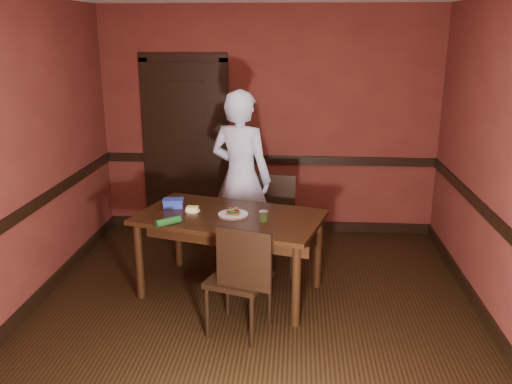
# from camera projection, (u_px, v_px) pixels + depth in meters

# --- Properties ---
(floor) EXTENTS (4.00, 4.50, 0.01)m
(floor) POSITION_uv_depth(u_px,v_px,m) (253.00, 320.00, 4.68)
(floor) COLOR black
(floor) RESTS_ON ground
(wall_back) EXTENTS (4.00, 0.02, 2.70)m
(wall_back) POSITION_uv_depth(u_px,v_px,m) (269.00, 122.00, 6.45)
(wall_back) COLOR #5B231B
(wall_back) RESTS_ON ground
(wall_front) EXTENTS (4.00, 0.02, 2.70)m
(wall_front) POSITION_uv_depth(u_px,v_px,m) (205.00, 306.00, 2.15)
(wall_front) COLOR #5B231B
(wall_front) RESTS_ON ground
(wall_left) EXTENTS (0.02, 4.50, 2.70)m
(wall_left) POSITION_uv_depth(u_px,v_px,m) (10.00, 164.00, 4.45)
(wall_left) COLOR #5B231B
(wall_left) RESTS_ON ground
(wall_right) EXTENTS (0.02, 4.50, 2.70)m
(wall_right) POSITION_uv_depth(u_px,v_px,m) (512.00, 173.00, 4.15)
(wall_right) COLOR #5B231B
(wall_right) RESTS_ON ground
(dado_back) EXTENTS (4.00, 0.03, 0.10)m
(dado_back) POSITION_uv_depth(u_px,v_px,m) (268.00, 160.00, 6.56)
(dado_back) COLOR black
(dado_back) RESTS_ON ground
(dado_left) EXTENTS (0.03, 4.50, 0.10)m
(dado_left) POSITION_uv_depth(u_px,v_px,m) (19.00, 215.00, 4.57)
(dado_left) COLOR black
(dado_left) RESTS_ON ground
(dado_right) EXTENTS (0.03, 4.50, 0.10)m
(dado_right) POSITION_uv_depth(u_px,v_px,m) (503.00, 228.00, 4.28)
(dado_right) COLOR black
(dado_right) RESTS_ON ground
(baseboard_back) EXTENTS (4.00, 0.03, 0.12)m
(baseboard_back) POSITION_uv_depth(u_px,v_px,m) (268.00, 225.00, 6.80)
(baseboard_back) COLOR black
(baseboard_back) RESTS_ON ground
(baseboard_left) EXTENTS (0.03, 4.50, 0.12)m
(baseboard_left) POSITION_uv_depth(u_px,v_px,m) (31.00, 305.00, 4.81)
(baseboard_left) COLOR black
(baseboard_left) RESTS_ON ground
(baseboard_right) EXTENTS (0.03, 4.50, 0.12)m
(baseboard_right) POSITION_uv_depth(u_px,v_px,m) (490.00, 323.00, 4.52)
(baseboard_right) COLOR black
(baseboard_right) RESTS_ON ground
(door) EXTENTS (1.05, 0.07, 2.20)m
(door) POSITION_uv_depth(u_px,v_px,m) (186.00, 143.00, 6.56)
(door) COLOR black
(door) RESTS_ON ground
(dining_table) EXTENTS (1.84, 1.33, 0.78)m
(dining_table) POSITION_uv_depth(u_px,v_px,m) (230.00, 254.00, 5.07)
(dining_table) COLOR black
(dining_table) RESTS_ON floor
(chair_far) EXTENTS (0.50, 0.50, 0.97)m
(chair_far) POSITION_uv_depth(u_px,v_px,m) (275.00, 225.00, 5.56)
(chair_far) COLOR black
(chair_far) RESTS_ON floor
(chair_near) EXTENTS (0.57, 0.57, 0.97)m
(chair_near) POSITION_uv_depth(u_px,v_px,m) (239.00, 277.00, 4.39)
(chair_near) COLOR black
(chair_near) RESTS_ON floor
(person) EXTENTS (0.79, 0.66, 1.84)m
(person) POSITION_uv_depth(u_px,v_px,m) (241.00, 178.00, 5.65)
(person) COLOR silver
(person) RESTS_ON floor
(sandwich_plate) EXTENTS (0.27, 0.27, 0.07)m
(sandwich_plate) POSITION_uv_depth(u_px,v_px,m) (233.00, 214.00, 4.94)
(sandwich_plate) COLOR white
(sandwich_plate) RESTS_ON dining_table
(sauce_jar) EXTENTS (0.08, 0.08, 0.09)m
(sauce_jar) POSITION_uv_depth(u_px,v_px,m) (263.00, 216.00, 4.79)
(sauce_jar) COLOR #4E8643
(sauce_jar) RESTS_ON dining_table
(cheese_saucer) EXTENTS (0.14, 0.14, 0.04)m
(cheese_saucer) POSITION_uv_depth(u_px,v_px,m) (192.00, 209.00, 5.07)
(cheese_saucer) COLOR white
(cheese_saucer) RESTS_ON dining_table
(food_tub) EXTENTS (0.21, 0.16, 0.08)m
(food_tub) POSITION_uv_depth(u_px,v_px,m) (173.00, 203.00, 5.17)
(food_tub) COLOR blue
(food_tub) RESTS_ON dining_table
(wrapped_veg) EXTENTS (0.22, 0.20, 0.07)m
(wrapped_veg) POSITION_uv_depth(u_px,v_px,m) (168.00, 221.00, 4.70)
(wrapped_veg) COLOR #164819
(wrapped_veg) RESTS_ON dining_table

